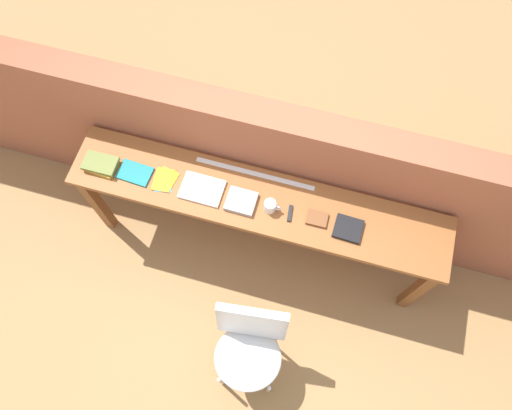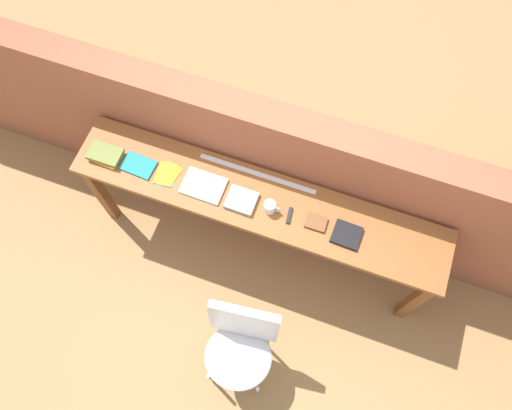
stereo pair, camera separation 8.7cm
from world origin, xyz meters
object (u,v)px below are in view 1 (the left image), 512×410
(book_open_centre, at_px, (202,189))
(pamphlet_pile_colourful, at_px, (165,180))
(leather_journal_brown, at_px, (317,219))
(book_repair_rightmost, at_px, (348,229))
(multitool_folded, at_px, (290,213))
(chair_white_moulded, at_px, (249,346))
(mug, at_px, (270,206))
(magazine_cycling, at_px, (135,173))
(book_stack_leftmost, at_px, (101,164))

(book_open_centre, bearing_deg, pamphlet_pile_colourful, -179.85)
(leather_journal_brown, relative_size, book_repair_rightmost, 0.75)
(leather_journal_brown, bearing_deg, multitool_folded, -177.66)
(chair_white_moulded, height_order, mug, mug)
(magazine_cycling, relative_size, book_open_centre, 0.81)
(chair_white_moulded, xyz_separation_m, pamphlet_pile_colourful, (-0.80, 0.82, 0.36))
(book_stack_leftmost, relative_size, mug, 2.01)
(magazine_cycling, bearing_deg, pamphlet_pile_colourful, 5.61)
(mug, height_order, multitool_folded, mug)
(book_stack_leftmost, bearing_deg, magazine_cycling, 2.66)
(chair_white_moulded, distance_m, leather_journal_brown, 0.92)
(magazine_cycling, xyz_separation_m, multitool_folded, (1.05, -0.00, 0.00))
(magazine_cycling, bearing_deg, book_open_centre, 4.34)
(book_open_centre, xyz_separation_m, leather_journal_brown, (0.76, 0.00, 0.00))
(book_open_centre, height_order, mug, mug)
(pamphlet_pile_colourful, xyz_separation_m, multitool_folded, (0.84, -0.01, 0.00))
(book_stack_leftmost, distance_m, book_open_centre, 0.69)
(book_open_centre, bearing_deg, leather_journal_brown, 0.61)
(chair_white_moulded, xyz_separation_m, book_open_centre, (-0.55, 0.82, 0.36))
(chair_white_moulded, relative_size, book_stack_leftmost, 4.04)
(book_open_centre, distance_m, mug, 0.46)
(magazine_cycling, height_order, multitool_folded, same)
(pamphlet_pile_colourful, height_order, leather_journal_brown, leather_journal_brown)
(mug, height_order, leather_journal_brown, mug)
(book_stack_leftmost, distance_m, pamphlet_pile_colourful, 0.43)
(multitool_folded, xyz_separation_m, leather_journal_brown, (0.17, 0.01, 0.00))
(pamphlet_pile_colourful, height_order, book_repair_rightmost, book_repair_rightmost)
(magazine_cycling, relative_size, multitool_folded, 1.98)
(magazine_cycling, distance_m, book_open_centre, 0.46)
(magazine_cycling, bearing_deg, book_stack_leftmost, -173.76)
(chair_white_moulded, bearing_deg, pamphlet_pile_colourful, 134.58)
(mug, distance_m, leather_journal_brown, 0.30)
(mug, xyz_separation_m, book_repair_rightmost, (0.50, -0.00, -0.03))
(chair_white_moulded, height_order, leather_journal_brown, leather_journal_brown)
(leather_journal_brown, bearing_deg, mug, -178.67)
(mug, distance_m, book_repair_rightmost, 0.50)
(magazine_cycling, relative_size, book_repair_rightmost, 1.26)
(chair_white_moulded, bearing_deg, magazine_cycling, 141.25)
(chair_white_moulded, distance_m, mug, 0.90)
(chair_white_moulded, height_order, book_repair_rightmost, book_repair_rightmost)
(book_stack_leftmost, height_order, book_repair_rightmost, book_stack_leftmost)
(chair_white_moulded, xyz_separation_m, book_repair_rightmost, (0.42, 0.80, 0.37))
(chair_white_moulded, xyz_separation_m, book_stack_leftmost, (-1.24, 0.80, 0.38))
(leather_journal_brown, xyz_separation_m, book_repair_rightmost, (0.20, -0.01, 0.00))
(chair_white_moulded, distance_m, magazine_cycling, 1.34)
(book_stack_leftmost, height_order, magazine_cycling, book_stack_leftmost)
(chair_white_moulded, distance_m, pamphlet_pile_colourful, 1.20)
(multitool_folded, bearing_deg, magazine_cycling, 179.94)
(mug, relative_size, leather_journal_brown, 0.85)
(magazine_cycling, height_order, leather_journal_brown, leather_journal_brown)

